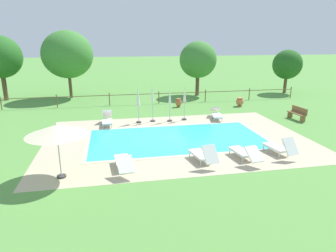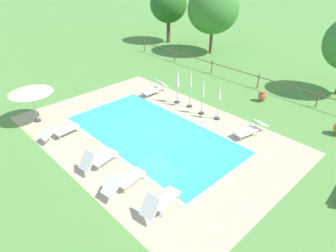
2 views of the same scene
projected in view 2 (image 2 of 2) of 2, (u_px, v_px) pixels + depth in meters
ground_plane at (153, 134)px, 15.83m from camera, size 160.00×160.00×0.00m
pool_deck_paving at (153, 134)px, 15.83m from camera, size 14.23×9.65×0.01m
swimming_pool_water at (153, 134)px, 15.83m from camera, size 9.46×4.88×0.01m
pool_coping_rim at (153, 134)px, 15.83m from camera, size 9.94×5.36×0.01m
sun_lounger_north_near_steps at (250, 129)px, 15.59m from camera, size 1.01×2.14×0.73m
sun_lounger_north_mid at (125, 180)px, 12.09m from camera, size 0.87×2.08×0.82m
sun_lounger_north_far at (154, 89)px, 20.08m from camera, size 0.60×1.95×0.90m
sun_lounger_north_end at (61, 130)px, 15.46m from camera, size 0.76×2.07×0.80m
sun_lounger_south_near_corner at (99, 158)px, 13.31m from camera, size 0.92×1.92×1.00m
sun_lounger_south_end at (161, 201)px, 11.04m from camera, size 0.92×1.92×1.00m
patio_umbrella_open_foreground at (30, 89)px, 16.04m from camera, size 2.34×2.34×2.22m
patio_umbrella_closed_row_west at (203, 91)px, 17.05m from camera, size 0.32×0.32×2.39m
patio_umbrella_closed_row_mid_west at (219, 96)px, 16.50m from camera, size 0.32×0.32×2.31m
patio_umbrella_closed_row_centre at (191, 82)px, 17.78m from camera, size 0.32×0.32×2.54m
patio_umbrella_closed_row_mid_east at (177, 80)px, 18.31m from camera, size 0.32×0.32×2.36m
terracotta_urn_by_tree at (262, 96)px, 19.10m from camera, size 0.52×0.52×0.69m
perimeter_fence at (259, 79)px, 20.76m from camera, size 24.85×0.08×1.05m
tree_west_mid at (213, 9)px, 26.35m from camera, size 4.54×4.54×6.06m
tree_east_mid at (168, 4)px, 29.86m from camera, size 3.67×3.67×5.64m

